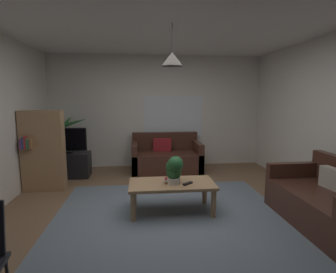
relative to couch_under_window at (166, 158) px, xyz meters
The scene contains 18 objects.
floor 2.23m from the couch_under_window, 94.21° to the right, with size 4.89×5.40×0.02m, color brown.
rug 2.43m from the couch_under_window, 93.87° to the right, with size 3.18×2.97×0.01m, color slate.
wall_back 1.15m from the couch_under_window, 107.39° to the left, with size 5.01×0.06×2.57m, color silver.
ceiling 3.20m from the couch_under_window, 94.21° to the right, with size 4.89×5.40×0.02m, color white.
window_pane 1.03m from the couch_under_window, 66.52° to the left, with size 1.38×0.01×0.98m, color white.
couch_under_window is the anchor object (origin of this frame).
couch_right_side 3.29m from the couch_under_window, 56.93° to the right, with size 0.86×1.53×0.82m.
coffee_table 2.16m from the couch_under_window, 93.56° to the right, with size 1.20×0.62×0.43m.
book_on_table_0 2.18m from the couch_under_window, 94.63° to the right, with size 0.11×0.11×0.03m, color gold.
book_on_table_1 2.17m from the couch_under_window, 94.61° to the right, with size 0.16×0.10×0.02m, color beige.
book_on_table_2 2.16m from the couch_under_window, 94.51° to the right, with size 0.12×0.11×0.02m, color #B22D2D.
remote_on_table_0 2.26m from the couch_under_window, 88.07° to the right, with size 0.05×0.16×0.02m, color black.
potted_plant_on_table 2.21m from the couch_under_window, 92.67° to the right, with size 0.23×0.26×0.39m.
tv_stand 2.08m from the couch_under_window, behind, with size 0.90×0.44×0.50m, color black.
tv 2.14m from the couch_under_window, behind, with size 0.82×0.16×0.51m.
potted_palm_corner 2.25m from the couch_under_window, behind, with size 0.94×0.80×1.29m.
bookshelf_corner 2.51m from the couch_under_window, 155.32° to the right, with size 0.70×0.31×1.40m.
pendant_lamp 2.84m from the couch_under_window, 93.56° to the right, with size 0.29×0.29×0.55m.
Camera 1 is at (-0.40, -3.52, 1.61)m, focal length 28.40 mm.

